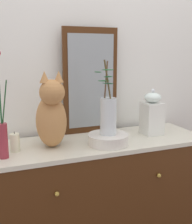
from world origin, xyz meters
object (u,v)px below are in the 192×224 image
bowl_porcelain (108,139)px  jar_lidded_porcelain (152,114)px  mirror_leaning (91,81)px  vase_glass_clear (108,114)px  sideboard (96,201)px  vase_slim_green (2,131)px  candle_pillar (15,143)px  cat_sitting (51,115)px

bowl_porcelain → jar_lidded_porcelain: size_ratio=0.80×
mirror_leaning → vase_glass_clear: 0.33m
bowl_porcelain → jar_lidded_porcelain: 0.38m
sideboard → mirror_leaning: 0.77m
mirror_leaning → jar_lidded_porcelain: size_ratio=2.29×
vase_slim_green → candle_pillar: size_ratio=4.94×
mirror_leaning → sideboard: bearing=-101.5°
mirror_leaning → vase_glass_clear: bearing=-90.0°
mirror_leaning → bowl_porcelain: bearing=-89.7°
cat_sitting → jar_lidded_porcelain: bearing=2.1°
bowl_porcelain → jar_lidded_porcelain: (0.35, 0.10, 0.10)m
sideboard → bowl_porcelain: bearing=-62.8°
sideboard → cat_sitting: (-0.27, -0.01, 0.59)m
cat_sitting → vase_slim_green: vase_slim_green is taller
mirror_leaning → candle_pillar: size_ratio=6.24×
sideboard → candle_pillar: candle_pillar is taller
sideboard → mirror_leaning: mirror_leaning is taller
sideboard → vase_slim_green: vase_slim_green is taller
candle_pillar → sideboard: bearing=1.4°
vase_slim_green → jar_lidded_porcelain: 0.94m
cat_sitting → vase_slim_green: size_ratio=0.80×
cat_sitting → jar_lidded_porcelain: (0.67, 0.03, -0.05)m
mirror_leaning → jar_lidded_porcelain: (0.36, -0.19, -0.21)m
sideboard → vase_slim_green: size_ratio=2.54×
mirror_leaning → bowl_porcelain: size_ratio=2.88×
mirror_leaning → candle_pillar: mirror_leaning is taller
vase_slim_green → candle_pillar: bearing=52.8°
mirror_leaning → jar_lidded_porcelain: mirror_leaning is taller
mirror_leaning → vase_glass_clear: mirror_leaning is taller
jar_lidded_porcelain → candle_pillar: size_ratio=2.73×
cat_sitting → sideboard: bearing=2.4°
mirror_leaning → vase_slim_green: (-0.58, -0.30, -0.20)m
sideboard → cat_sitting: bearing=-177.6°
cat_sitting → bowl_porcelain: bearing=-13.0°
vase_glass_clear → jar_lidded_porcelain: vase_glass_clear is taller
sideboard → jar_lidded_porcelain: (0.40, 0.01, 0.53)m
vase_glass_clear → jar_lidded_porcelain: bearing=15.4°
sideboard → candle_pillar: 0.65m
vase_slim_green → jar_lidded_porcelain: vase_slim_green is taller
cat_sitting → vase_slim_green: (-0.27, -0.08, -0.04)m
mirror_leaning → candle_pillar: bearing=-157.3°
cat_sitting → vase_glass_clear: (0.31, -0.07, -0.00)m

